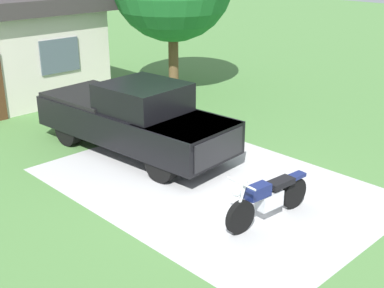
% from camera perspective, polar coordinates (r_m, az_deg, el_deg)
% --- Properties ---
extents(ground_plane, '(80.00, 80.00, 0.00)m').
position_cam_1_polar(ground_plane, '(11.59, 2.12, -4.58)').
color(ground_plane, '#4B7A3D').
extents(driveway_pad, '(5.26, 7.51, 0.01)m').
position_cam_1_polar(driveway_pad, '(11.59, 2.12, -4.57)').
color(driveway_pad, '#B1B1B1').
rests_on(driveway_pad, ground).
extents(motorcycle, '(2.21, 0.70, 1.09)m').
position_cam_1_polar(motorcycle, '(10.08, 8.49, -6.00)').
color(motorcycle, black).
rests_on(motorcycle, ground).
extents(pickup_truck, '(2.45, 5.76, 1.90)m').
position_cam_1_polar(pickup_truck, '(13.21, -6.72, 3.06)').
color(pickup_truck, black).
rests_on(pickup_truck, ground).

